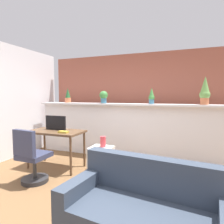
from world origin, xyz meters
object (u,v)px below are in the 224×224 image
Objects in this scene: potted_plant_1 at (104,96)px; potted_plant_0 at (68,96)px; vase_on_shelf at (103,142)px; couch at (144,217)px; side_cube_shelf at (101,161)px; desk at (56,135)px; potted_plant_2 at (152,96)px; tv_monitor at (56,123)px; office_chair at (32,160)px; book_on_desk at (63,132)px; potted_plant_3 at (205,91)px.

potted_plant_0 is at bearing 176.65° from potted_plant_1.
couch is at bearing -53.75° from vase_on_shelf.
desk is at bearing -178.69° from side_cube_shelf.
desk is at bearing -176.42° from vase_on_shelf.
potted_plant_2 is 2.09m from tv_monitor.
office_chair is at bearing -81.05° from tv_monitor.
desk is at bearing -119.81° from potted_plant_1.
potted_plant_0 is 1.96m from vase_on_shelf.
potted_plant_2 is at bearing 40.14° from book_on_desk.
vase_on_shelf is 0.77m from book_on_desk.
potted_plant_1 is at bearing 55.62° from tv_monitor.
desk is at bearing 152.68° from book_on_desk.
potted_plant_1 is at bearing -178.70° from potted_plant_2.
potted_plant_1 is at bearing 110.66° from side_cube_shelf.
tv_monitor is 1.10m from vase_on_shelf.
potted_plant_3 is 2.84× the size of vase_on_shelf.
book_on_desk is (0.72, -1.24, -0.67)m from potted_plant_0.
potted_plant_1 is 0.18× the size of couch.
office_chair is 4.87× the size of book_on_desk.
potted_plant_1 is 2.12m from office_chair.
potted_plant_3 is at bearing 0.33° from potted_plant_2.
couch is at bearing -35.13° from book_on_desk.
potted_plant_3 is at bearing 0.83° from potted_plant_1.
tv_monitor is at bearing 179.06° from vase_on_shelf.
desk is 1.00m from vase_on_shelf.
potted_plant_2 reaches higher than vase_on_shelf.
potted_plant_0 reaches higher than side_cube_shelf.
tv_monitor is at bearing -160.67° from potted_plant_3.
potted_plant_2 is 1.98m from book_on_desk.
book_on_desk is at bearing 144.87° from couch.
office_chair is 1.19m from side_cube_shelf.
potted_plant_3 reaches higher than book_on_desk.
side_cube_shelf is 1.81m from couch.
book_on_desk is at bearing -139.86° from potted_plant_2.
tv_monitor reaches higher than book_on_desk.
side_cube_shelf is at bearing 13.56° from book_on_desk.
potted_plant_3 is at bearing -0.52° from potted_plant_0.
potted_plant_0 reaches higher than office_chair.
side_cube_shelf is (1.03, -0.06, -0.64)m from tv_monitor.
book_on_desk is at bearing 70.44° from office_chair.
potted_plant_1 reaches higher than book_on_desk.
potted_plant_1 is 2.16m from potted_plant_3.
office_chair is (-2.68, -1.81, -1.15)m from potted_plant_3.
office_chair reaches higher than desk.
desk is at bearing -52.94° from tv_monitor.
potted_plant_1 is at bearing 73.56° from office_chair.
book_on_desk is (0.21, 0.60, 0.38)m from office_chair.
side_cube_shelf is (0.91, 0.76, -0.14)m from office_chair.
potted_plant_3 reaches higher than side_cube_shelf.
potted_plant_2 is 1.74m from side_cube_shelf.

